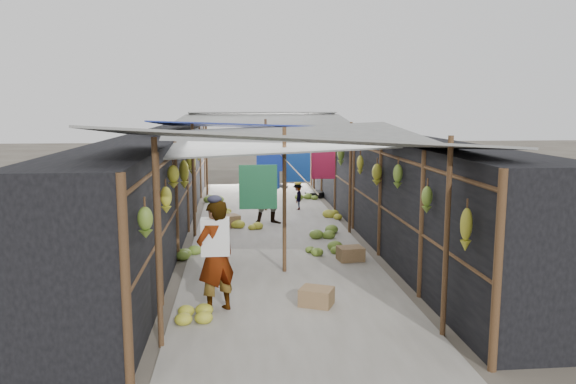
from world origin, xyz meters
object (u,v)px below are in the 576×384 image
object	(u,v)px
black_basin	(314,195)
vendor_seated	(298,197)
shopper_blue	(271,190)
crate_near	(316,297)
vendor_elderly	(216,257)

from	to	relation	value
black_basin	vendor_seated	distance (m)	2.38
shopper_blue	vendor_seated	size ratio (longest dim) A/B	2.27
crate_near	shopper_blue	world-z (taller)	shopper_blue
black_basin	vendor_seated	world-z (taller)	vendor_seated
vendor_elderly	shopper_blue	xyz separation A→B (m)	(1.18, 6.02, 0.06)
crate_near	black_basin	size ratio (longest dim) A/B	0.75
vendor_seated	crate_near	bearing A→B (deg)	5.33
crate_near	shopper_blue	xyz separation A→B (m)	(-0.29, 5.92, 0.74)
black_basin	vendor_seated	size ratio (longest dim) A/B	0.80
shopper_blue	vendor_seated	distance (m)	2.13
black_basin	vendor_seated	bearing A→B (deg)	-109.49
crate_near	black_basin	distance (m)	10.12
vendor_elderly	black_basin	bearing A→B (deg)	-140.00
vendor_elderly	shopper_blue	world-z (taller)	shopper_blue
crate_near	shopper_blue	distance (m)	5.97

